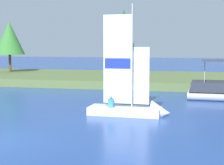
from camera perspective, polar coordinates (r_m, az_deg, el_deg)
The scene contains 4 objects.
shore_bank at distance 38.19m, azimuth 1.05°, elevation 0.65°, with size 80.00×13.67×0.74m, color #5B703D.
shoreline_tree_midleft at distance 44.03m, azimuth -15.97°, elevation 6.80°, with size 3.53×3.53×5.91m.
shoreline_tree_centre at distance 41.29m, azimuth 1.87°, elevation 8.25°, with size 2.76×2.76×7.21m.
sailboat at distance 20.10m, azimuth 4.02°, elevation -3.96°, with size 4.58×1.57×6.59m.
Camera 1 is at (7.94, -12.59, 3.91)m, focal length 57.66 mm.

